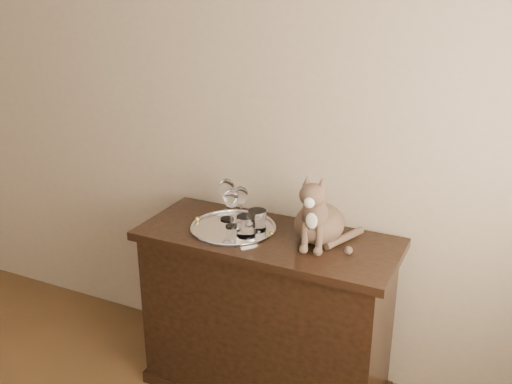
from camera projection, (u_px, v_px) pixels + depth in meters
wall_back at (187, 102)px, 2.93m from camera, size 4.00×0.10×2.70m
sideboard at (267, 315)px, 2.75m from camera, size 1.20×0.50×0.85m
tray at (233, 229)px, 2.66m from camera, size 0.40×0.40×0.01m
wine_glass_a at (227, 199)px, 2.71m from camera, size 0.08×0.08×0.21m
wine_glass_b at (241, 205)px, 2.69m from camera, size 0.07×0.07×0.18m
wine_glass_d at (231, 208)px, 2.64m from camera, size 0.07×0.07×0.18m
tumbler_a at (246, 226)px, 2.56m from camera, size 0.09×0.09×0.10m
tumbler_c at (257, 220)px, 2.62m from camera, size 0.09×0.09×0.10m
cat at (320, 206)px, 2.49m from camera, size 0.36×0.34×0.34m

